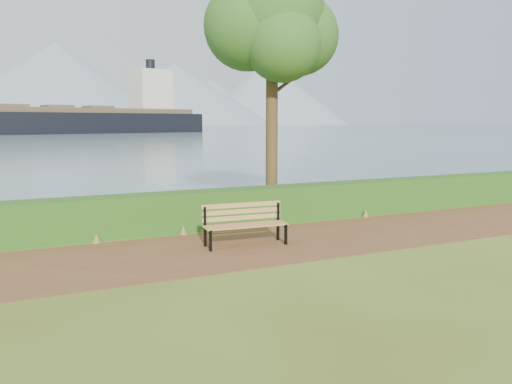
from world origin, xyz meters
name	(u,v)px	position (x,y,z in m)	size (l,w,h in m)	color
ground	(257,249)	(0.00, 0.00, 0.00)	(140.00, 140.00, 0.00)	#4F5F1B
path	(252,246)	(0.00, 0.30, 0.01)	(40.00, 3.40, 0.01)	brown
hedge	(217,209)	(0.00, 2.60, 0.50)	(32.00, 0.85, 1.00)	#1B3F12
water	(35,127)	(0.00, 260.00, 0.01)	(700.00, 510.00, 0.00)	#486673
mountains	(15,88)	(-9.17, 406.05, 27.70)	(585.00, 190.00, 70.00)	gray
bench	(244,221)	(-0.12, 0.47, 0.55)	(1.96, 0.71, 0.96)	black
tree	(272,22)	(1.99, 3.31, 5.63)	(3.92, 3.32, 7.58)	#3E2919
cargo_ship	(78,121)	(7.04, 115.28, 3.04)	(67.61, 26.57, 20.36)	black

